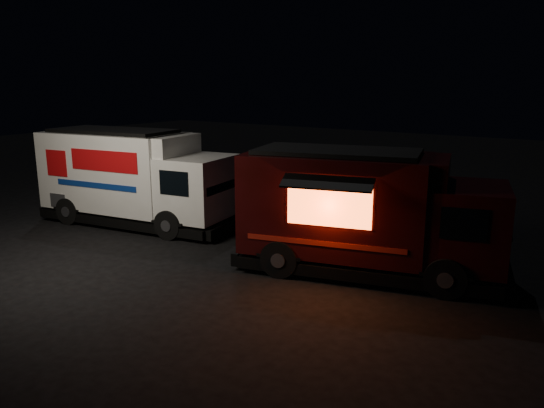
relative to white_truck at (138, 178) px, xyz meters
The scene contains 3 objects.
ground 5.16m from the white_truck, 13.87° to the right, with size 80.00×80.00×0.00m, color black.
white_truck is the anchor object (origin of this frame).
red_truck 9.05m from the white_truck, ahead, with size 7.21×2.65×3.35m, color black, non-canonical shape.
Camera 1 is at (9.97, -11.57, 5.15)m, focal length 35.00 mm.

